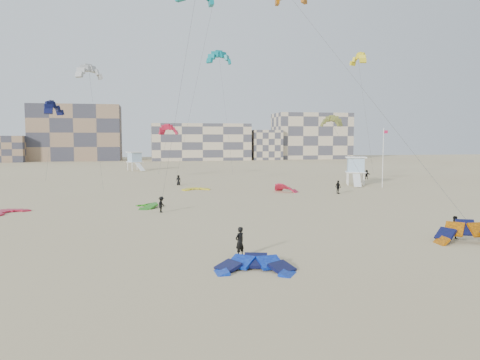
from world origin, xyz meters
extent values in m
plane|color=#C6B584|center=(0.00, 0.00, 0.00)|extent=(320.00, 320.00, 0.00)
imported|color=black|center=(-1.94, 0.56, 0.93)|extent=(0.81, 0.76, 1.86)
imported|color=black|center=(14.26, 2.52, 0.84)|extent=(1.00, 0.90, 1.67)
imported|color=black|center=(-6.12, 18.94, 0.79)|extent=(0.98, 1.17, 1.57)
imported|color=black|center=(17.06, 30.20, 0.87)|extent=(0.70, 1.10, 1.74)
imported|color=black|center=(-2.75, 45.39, 0.79)|extent=(0.88, 0.69, 1.59)
imported|color=black|center=(30.71, 49.72, 0.84)|extent=(1.28, 1.56, 1.67)
cylinder|color=#3F3F3F|center=(-4.04, 22.68, 11.53)|extent=(3.80, 0.78, 21.05)
cylinder|color=#3F3F3F|center=(12.42, 14.87, 12.35)|extent=(6.00, 24.85, 22.72)
cylinder|color=#3F3F3F|center=(-13.48, 32.90, 8.12)|extent=(1.53, 2.14, 14.25)
cylinder|color=#3F3F3F|center=(-0.31, 42.01, 14.78)|extent=(5.52, 7.97, 27.56)
cylinder|color=#3F3F3F|center=(19.71, 33.13, 5.25)|extent=(3.01, 5.41, 8.52)
cylinder|color=#3F3F3F|center=(30.83, 50.75, 10.95)|extent=(3.59, 0.40, 19.91)
cylinder|color=#3F3F3F|center=(-21.51, 46.21, 6.27)|extent=(1.17, 1.69, 10.54)
cylinder|color=#3F3F3F|center=(6.62, 56.82, 11.54)|extent=(1.02, 8.60, 21.10)
cylinder|color=#3F3F3F|center=(-4.59, 56.83, 4.82)|extent=(1.98, 2.19, 7.65)
cube|color=white|center=(24.37, 40.69, 2.00)|extent=(3.84, 3.84, 0.15)
cube|color=#9DBBD6|center=(24.37, 40.69, 3.14)|extent=(3.16, 3.16, 2.14)
cube|color=white|center=(24.37, 40.69, 4.30)|extent=(3.98, 3.98, 0.17)
cube|color=white|center=(24.37, 37.80, 0.96)|extent=(2.05, 3.22, 1.77)
cube|color=white|center=(-10.25, 80.73, 1.93)|extent=(3.87, 3.87, 0.14)
cube|color=#9DBBD6|center=(-10.25, 80.73, 3.03)|extent=(3.18, 3.18, 2.06)
cube|color=white|center=(-10.25, 80.73, 4.14)|extent=(4.01, 4.01, 0.16)
cube|color=white|center=(-10.25, 77.95, 0.93)|extent=(2.23, 3.08, 1.71)
cylinder|color=white|center=(26.45, 36.03, 4.36)|extent=(0.11, 0.11, 8.71)
cube|color=#C41A4A|center=(26.78, 36.03, 8.17)|extent=(0.65, 0.02, 0.44)
cube|color=#886C52|center=(-30.00, 134.00, 9.00)|extent=(28.00, 14.00, 18.00)
cube|color=beige|center=(10.00, 130.00, 6.00)|extent=(32.00, 16.00, 12.00)
cube|color=beige|center=(50.00, 132.00, 8.00)|extent=(26.00, 14.00, 16.00)
cube|color=#886C52|center=(-50.00, 128.00, 4.00)|extent=(12.00, 10.00, 8.00)
cube|color=beige|center=(32.00, 128.00, 5.00)|extent=(10.00, 10.00, 10.00)
camera|label=1|loc=(-7.37, -26.96, 7.24)|focal=35.00mm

